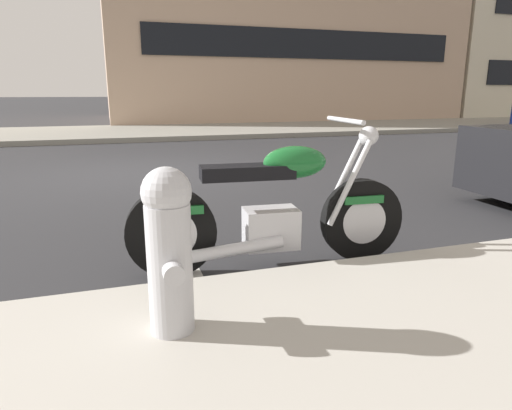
# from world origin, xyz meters

# --- Properties ---
(ground_plane) EXTENTS (260.00, 260.00, 0.00)m
(ground_plane) POSITION_xyz_m (0.00, 0.00, 0.00)
(ground_plane) COLOR #28282B
(sidewalk_far_curb) EXTENTS (120.00, 5.00, 0.14)m
(sidewalk_far_curb) POSITION_xyz_m (12.00, 7.30, 0.07)
(sidewalk_far_curb) COLOR gray
(sidewalk_far_curb) RESTS_ON ground
(parking_stall_stripe) EXTENTS (0.12, 2.20, 0.01)m
(parking_stall_stripe) POSITION_xyz_m (0.00, -4.20, 0.00)
(parking_stall_stripe) COLOR silver
(parking_stall_stripe) RESTS_ON ground
(parked_motorcycle) EXTENTS (2.14, 0.62, 1.12)m
(parked_motorcycle) POSITION_xyz_m (0.62, -4.54, 0.43)
(parked_motorcycle) COLOR black
(parked_motorcycle) RESTS_ON ground
(fire_hydrant) EXTENTS (0.24, 0.36, 0.83)m
(fire_hydrant) POSITION_xyz_m (-0.28, -5.51, 0.58)
(fire_hydrant) COLOR #B7B7BC
(fire_hydrant) RESTS_ON sidewalk_near_curb
(townhouse_far_uphill) EXTENTS (13.73, 11.91, 9.93)m
(townhouse_far_uphill) POSITION_xyz_m (21.99, 15.51, 4.96)
(townhouse_far_uphill) COLOR beige
(townhouse_far_uphill) RESTS_ON ground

